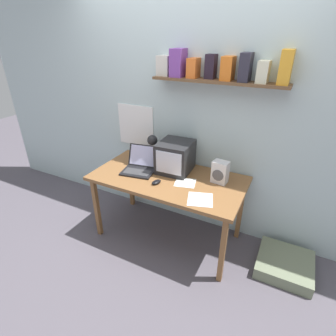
% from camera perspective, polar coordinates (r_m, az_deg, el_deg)
% --- Properties ---
extents(ground_plane, '(12.00, 12.00, 0.00)m').
position_cam_1_polar(ground_plane, '(3.03, 0.00, -14.30)').
color(ground_plane, '#57515B').
extents(back_wall, '(5.60, 0.24, 2.60)m').
position_cam_1_polar(back_wall, '(2.75, 4.37, 12.47)').
color(back_wall, silver).
rests_on(back_wall, ground_plane).
extents(corner_desk, '(1.51, 0.77, 0.74)m').
position_cam_1_polar(corner_desk, '(2.63, 0.00, -3.16)').
color(corner_desk, brown).
rests_on(corner_desk, ground_plane).
extents(crt_monitor, '(0.34, 0.37, 0.31)m').
position_cam_1_polar(crt_monitor, '(2.66, 1.69, 2.46)').
color(crt_monitor, '#232326').
rests_on(crt_monitor, corner_desk).
extents(laptop, '(0.37, 0.37, 0.23)m').
position_cam_1_polar(laptop, '(2.73, -6.08, 0.73)').
color(laptop, black).
rests_on(laptop, corner_desk).
extents(desk_lamp, '(0.13, 0.18, 0.33)m').
position_cam_1_polar(desk_lamp, '(2.79, -3.24, 5.30)').
color(desk_lamp, '#232326').
rests_on(desk_lamp, corner_desk).
extents(juice_glass, '(0.07, 0.07, 0.13)m').
position_cam_1_polar(juice_glass, '(2.99, -5.85, 3.16)').
color(juice_glass, white).
rests_on(juice_glass, corner_desk).
extents(space_heater, '(0.15, 0.12, 0.22)m').
position_cam_1_polar(space_heater, '(2.51, 11.28, -0.88)').
color(space_heater, silver).
rests_on(space_heater, corner_desk).
extents(computer_mouse, '(0.09, 0.12, 0.03)m').
position_cam_1_polar(computer_mouse, '(2.48, -2.57, -3.08)').
color(computer_mouse, black).
rests_on(computer_mouse, corner_desk).
extents(open_notebook, '(0.27, 0.27, 0.00)m').
position_cam_1_polar(open_notebook, '(2.28, 7.02, -6.81)').
color(open_notebook, white).
rests_on(open_notebook, corner_desk).
extents(loose_paper_near_monitor, '(0.23, 0.22, 0.00)m').
position_cam_1_polar(loose_paper_near_monitor, '(2.50, 3.76, -3.21)').
color(loose_paper_near_monitor, white).
rests_on(loose_paper_near_monitor, corner_desk).
extents(floor_cushion, '(0.49, 0.49, 0.12)m').
position_cam_1_polar(floor_cushion, '(2.87, 24.03, -18.60)').
color(floor_cushion, gray).
rests_on(floor_cushion, ground_plane).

